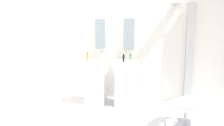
{
  "coord_description": "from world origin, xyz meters",
  "views": [
    {
      "loc": [
        0.84,
        -2.92,
        1.46
      ],
      "look_at": [
        0.15,
        0.55,
        0.95
      ],
      "focal_mm": 33.65,
      "sensor_mm": 36.0,
      "label": 1
    }
  ],
  "objects": [
    {
      "name": "rear_partition",
      "position": [
        0.0,
        1.65,
        1.3
      ],
      "size": [
        4.8,
        0.1,
        2.6
      ],
      "primitive_type": "cube",
      "color": "silver",
      "rests_on": "ground_plane"
    },
    {
      "name": "shower_column",
      "position": [
        1.54,
        1.53,
        1.08
      ],
      "size": [
        0.49,
        0.24,
        2.05
      ],
      "color": "#B7BABF",
      "rests_on": "ground_plane"
    },
    {
      "name": "lounge_chair",
      "position": [
        1.35,
        0.31,
        0.35
      ],
      "size": [
        1.1,
        1.1,
        0.65
      ],
      "color": "#B7BABF",
      "rests_on": "ground_plane"
    },
    {
      "name": "vanity_mirror_right",
      "position": [
        0.32,
        1.58,
        1.44
      ],
      "size": [
        0.22,
        0.03,
        0.65
      ],
      "primitive_type": "cube",
      "color": "#8C9EA8"
    },
    {
      "name": "soap_bottle_white",
      "position": [
        -0.18,
        1.18,
        1.0
      ],
      "size": [
        0.05,
        0.05,
        0.18
      ],
      "color": "white",
      "rests_on": "pedestal_sink_left"
    },
    {
      "name": "soap_bottle_black",
      "position": [
        0.29,
        0.99,
        0.98
      ],
      "size": [
        0.04,
        0.04,
        0.15
      ],
      "color": "black",
      "rests_on": "pedestal_sink_right"
    },
    {
      "name": "pedestal_sink_right",
      "position": [
        0.32,
        1.18,
        0.51
      ],
      "size": [
        0.52,
        0.52,
        1.01
      ],
      "color": "white",
      "rests_on": "ground_plane"
    },
    {
      "name": "soap_bottle_green",
      "position": [
        0.39,
        1.3,
        0.97
      ],
      "size": [
        0.06,
        0.06,
        0.12
      ],
      "color": "#59996B",
      "rests_on": "pedestal_sink_right"
    },
    {
      "name": "vanity_mirror_left",
      "position": [
        -0.32,
        1.58,
        1.44
      ],
      "size": [
        0.22,
        0.03,
        0.65
      ],
      "primitive_type": "cube",
      "color": "#8C9EA8"
    },
    {
      "name": "towel_rack",
      "position": [
        -1.5,
        0.45,
        0.63
      ],
      "size": [
        0.37,
        0.22,
        0.95
      ],
      "color": "#B7BABF",
      "rests_on": "ground_plane"
    },
    {
      "name": "soap_bottle_clear",
      "position": [
        -0.21,
        1.31,
        0.97
      ],
      "size": [
        0.04,
        0.04,
        0.13
      ],
      "color": "silver",
      "rests_on": "pedestal_sink_left"
    },
    {
      "name": "pedestal_sink_left",
      "position": [
        -0.32,
        1.18,
        0.51
      ],
      "size": [
        0.52,
        0.52,
        1.01
      ],
      "color": "white",
      "rests_on": "ground_plane"
    },
    {
      "name": "soap_bottle_amber",
      "position": [
        -0.44,
        1.04,
        0.99
      ],
      "size": [
        0.05,
        0.05,
        0.17
      ],
      "color": "#C68C38",
      "rests_on": "pedestal_sink_left"
    }
  ]
}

